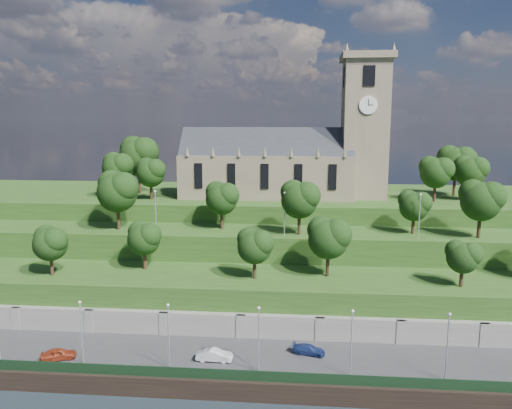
# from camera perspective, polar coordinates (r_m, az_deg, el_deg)

# --- Properties ---
(ground) EXTENTS (320.00, 320.00, 0.00)m
(ground) POSITION_cam_1_polar(r_m,az_deg,el_deg) (56.73, 2.25, -21.67)
(ground) COLOR black
(ground) RESTS_ON ground
(promenade) EXTENTS (160.00, 12.00, 2.00)m
(promenade) POSITION_cam_1_polar(r_m,az_deg,el_deg) (61.46, 2.54, -17.97)
(promenade) COLOR #2D2D30
(promenade) RESTS_ON ground
(quay_wall) EXTENTS (160.00, 0.50, 2.20)m
(quay_wall) POSITION_cam_1_polar(r_m,az_deg,el_deg) (56.12, 2.26, -20.74)
(quay_wall) COLOR black
(quay_wall) RESTS_ON ground
(fence) EXTENTS (160.00, 0.10, 1.20)m
(fence) POSITION_cam_1_polar(r_m,az_deg,el_deg) (55.95, 2.30, -19.08)
(fence) COLOR black
(fence) RESTS_ON promenade
(retaining_wall) EXTENTS (160.00, 2.10, 5.00)m
(retaining_wall) POSITION_cam_1_polar(r_m,az_deg,el_deg) (66.17, 2.78, -14.42)
(retaining_wall) COLOR slate
(retaining_wall) RESTS_ON ground
(embankment_lower) EXTENTS (160.00, 12.00, 8.00)m
(embankment_lower) POSITION_cam_1_polar(r_m,az_deg,el_deg) (71.16, 2.99, -11.33)
(embankment_lower) COLOR #224316
(embankment_lower) RESTS_ON ground
(embankment_upper) EXTENTS (160.00, 10.00, 12.00)m
(embankment_upper) POSITION_cam_1_polar(r_m,az_deg,el_deg) (80.91, 3.28, -7.21)
(embankment_upper) COLOR #224316
(embankment_upper) RESTS_ON ground
(hilltop) EXTENTS (160.00, 32.00, 15.00)m
(hilltop) POSITION_cam_1_polar(r_m,az_deg,el_deg) (100.84, 3.66, -2.93)
(hilltop) COLOR #224316
(hilltop) RESTS_ON ground
(church) EXTENTS (38.60, 12.35, 27.60)m
(church) POSITION_cam_1_polar(r_m,az_deg,el_deg) (94.64, 4.18, 5.44)
(church) COLOR #6E604D
(church) RESTS_ON hilltop
(trees_lower) EXTENTS (71.59, 8.73, 8.33)m
(trees_lower) POSITION_cam_1_polar(r_m,az_deg,el_deg) (68.63, 2.88, -4.31)
(trees_lower) COLOR black
(trees_lower) RESTS_ON embankment_lower
(trees_upper) EXTENTS (62.50, 8.52, 9.54)m
(trees_upper) POSITION_cam_1_polar(r_m,az_deg,el_deg) (77.30, 3.19, 0.98)
(trees_upper) COLOR black
(trees_upper) RESTS_ON embankment_upper
(trees_hilltop) EXTENTS (70.71, 15.80, 11.31)m
(trees_hilltop) POSITION_cam_1_polar(r_m,az_deg,el_deg) (94.44, 1.95, 4.79)
(trees_hilltop) COLOR black
(trees_hilltop) RESTS_ON hilltop
(lamp_posts_promenade) EXTENTS (60.36, 0.36, 7.64)m
(lamp_posts_promenade) POSITION_cam_1_polar(r_m,az_deg,el_deg) (56.04, 0.31, -14.64)
(lamp_posts_promenade) COLOR #B2B2B7
(lamp_posts_promenade) RESTS_ON promenade
(lamp_posts_upper) EXTENTS (40.36, 0.36, 6.76)m
(lamp_posts_upper) POSITION_cam_1_polar(r_m,az_deg,el_deg) (75.64, 3.29, -0.64)
(lamp_posts_upper) COLOR #B2B2B7
(lamp_posts_upper) RESTS_ON embankment_upper
(car_left) EXTENTS (4.22, 2.85, 1.33)m
(car_left) POSITION_cam_1_polar(r_m,az_deg,el_deg) (64.58, -21.63, -15.60)
(car_left) COLOR maroon
(car_left) RESTS_ON promenade
(car_middle) EXTENTS (4.23, 1.57, 1.38)m
(car_middle) POSITION_cam_1_polar(r_m,az_deg,el_deg) (60.29, -4.79, -16.77)
(car_middle) COLOR #B2B3B7
(car_middle) RESTS_ON promenade
(car_right) EXTENTS (4.17, 2.43, 1.13)m
(car_right) POSITION_cam_1_polar(r_m,az_deg,el_deg) (61.93, 6.06, -16.16)
(car_right) COLOR navy
(car_right) RESTS_ON promenade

